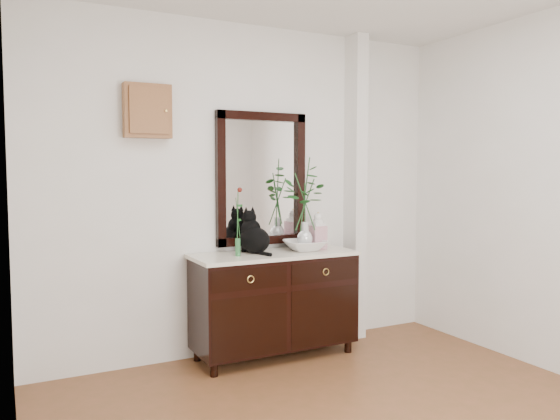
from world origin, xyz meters
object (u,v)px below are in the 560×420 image
sideboard (274,299)px  cat (255,231)px  lotus_bowl (305,245)px  ginger_jar (318,230)px

sideboard → cat: (-0.15, 0.06, 0.55)m
cat → sideboard: bearing=-34.3°
lotus_bowl → ginger_jar: 0.19m
lotus_bowl → ginger_jar: bearing=10.9°
cat → ginger_jar: cat is taller
sideboard → ginger_jar: 0.68m
sideboard → ginger_jar: size_ratio=4.25×
sideboard → lotus_bowl: (0.28, -0.01, 0.42)m
lotus_bowl → ginger_jar: (0.14, 0.03, 0.11)m
lotus_bowl → cat: bearing=171.8°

